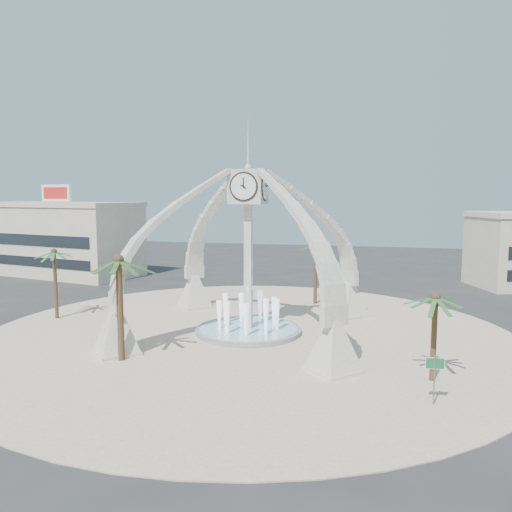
% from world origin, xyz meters
% --- Properties ---
extents(ground, '(140.00, 140.00, 0.00)m').
position_xyz_m(ground, '(0.00, 0.00, 0.00)').
color(ground, '#282828').
rests_on(ground, ground).
extents(plaza, '(40.00, 40.00, 0.06)m').
position_xyz_m(plaza, '(0.00, 0.00, 0.03)').
color(plaza, beige).
rests_on(plaza, ground).
extents(clock_tower, '(17.94, 17.94, 16.30)m').
position_xyz_m(clock_tower, '(-0.00, -0.00, 6.49)').
color(clock_tower, silver).
rests_on(clock_tower, ground).
extents(fountain, '(8.00, 8.00, 3.62)m').
position_xyz_m(fountain, '(0.00, 0.00, 0.29)').
color(fountain, gray).
rests_on(fountain, ground).
extents(building_nw, '(23.75, 13.73, 11.90)m').
position_xyz_m(building_nw, '(-32.00, 22.00, 4.83)').
color(building_nw, beige).
rests_on(building_nw, ground).
extents(palm_east, '(3.98, 3.98, 5.46)m').
position_xyz_m(palm_east, '(12.59, -7.04, 4.75)').
color(palm_east, brown).
rests_on(palm_east, ground).
extents(palm_west, '(4.32, 4.32, 6.37)m').
position_xyz_m(palm_west, '(-17.01, 0.46, 5.65)').
color(palm_west, brown).
rests_on(palm_west, ground).
extents(palm_north, '(4.04, 4.04, 6.51)m').
position_xyz_m(palm_north, '(3.58, 11.57, 5.73)').
color(palm_north, brown).
rests_on(palm_north, ground).
extents(palm_south, '(5.08, 5.08, 7.27)m').
position_xyz_m(palm_south, '(-6.15, -8.13, 6.36)').
color(palm_south, brown).
rests_on(palm_south, ground).
extents(street_sign, '(0.95, 0.17, 2.60)m').
position_xyz_m(street_sign, '(12.33, -10.54, 1.86)').
color(street_sign, slate).
rests_on(street_sign, ground).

